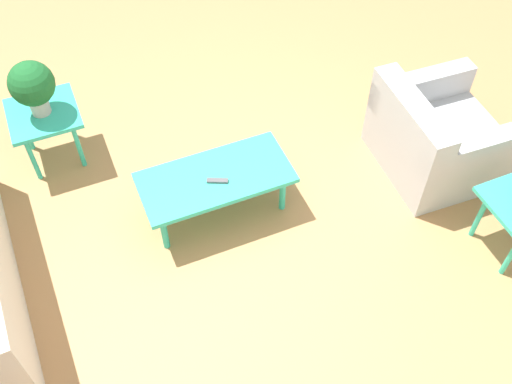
# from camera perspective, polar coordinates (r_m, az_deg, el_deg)

# --- Properties ---
(ground_plane) EXTENTS (14.00, 14.00, 0.00)m
(ground_plane) POSITION_cam_1_polar(r_m,az_deg,el_deg) (4.86, 0.90, -1.53)
(ground_plane) COLOR #A87A4C
(armchair) EXTENTS (0.95, 1.00, 0.79)m
(armchair) POSITION_cam_1_polar(r_m,az_deg,el_deg) (5.17, 16.72, 4.94)
(armchair) COLOR #A8ADB2
(armchair) RESTS_ON ground_plane
(coffee_table) EXTENTS (1.16, 0.55, 0.41)m
(coffee_table) POSITION_cam_1_polar(r_m,az_deg,el_deg) (4.57, -3.88, 1.15)
(coffee_table) COLOR #2DB79E
(coffee_table) RESTS_ON ground_plane
(side_table_plant) EXTENTS (0.56, 0.56, 0.52)m
(side_table_plant) POSITION_cam_1_polar(r_m,az_deg,el_deg) (5.20, -19.49, 6.60)
(side_table_plant) COLOR #2DB79E
(side_table_plant) RESTS_ON ground_plane
(potted_plant) EXTENTS (0.36, 0.36, 0.47)m
(potted_plant) POSITION_cam_1_polar(r_m,az_deg,el_deg) (4.98, -20.55, 9.52)
(potted_plant) COLOR #B2ADA3
(potted_plant) RESTS_ON side_table_plant
(remote_control) EXTENTS (0.16, 0.10, 0.02)m
(remote_control) POSITION_cam_1_polar(r_m,az_deg,el_deg) (4.49, -3.70, 1.08)
(remote_control) COLOR #4C4C51
(remote_control) RESTS_ON coffee_table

